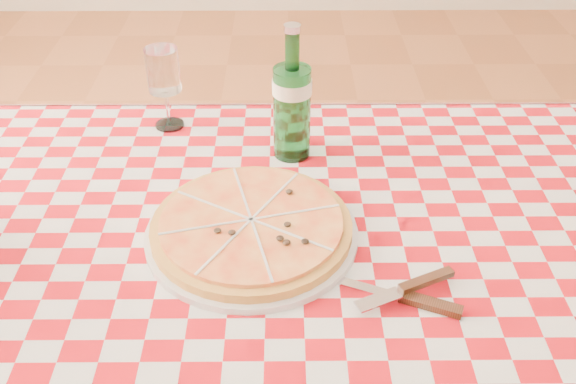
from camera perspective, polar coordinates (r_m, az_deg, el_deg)
name	(u,v)px	position (r m, az deg, el deg)	size (l,w,h in m)	color
dining_table	(301,293)	(1.05, 1.13, -8.95)	(1.20, 0.80, 0.75)	brown
tablecloth	(301,249)	(0.98, 1.20, -5.08)	(1.30, 0.90, 0.01)	maroon
pizza_plate	(251,226)	(0.99, -3.27, -3.04)	(0.33, 0.33, 0.04)	#C08740
water_bottle	(292,93)	(1.13, 0.36, 8.76)	(0.07, 0.07, 0.25)	#186025
wine_glass	(165,89)	(1.26, -10.86, 9.01)	(0.06, 0.06, 0.16)	white
cutlery	(400,292)	(0.91, 9.92, -8.78)	(0.22, 0.18, 0.02)	silver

